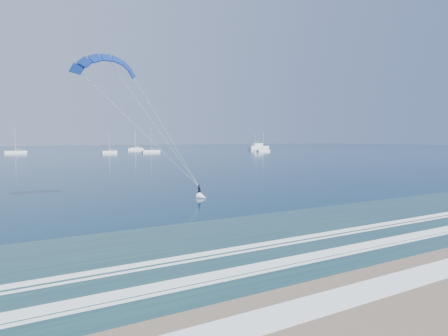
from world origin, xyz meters
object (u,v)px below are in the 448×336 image
at_px(sailboat_3, 109,152).
at_px(sailboat_4, 135,149).
at_px(sailboat_2, 16,152).
at_px(sailboat_6, 263,150).
at_px(kitesurfer_rig, 156,127).
at_px(sailboat_5, 151,151).
at_px(sailboat_8, 136,148).
at_px(motor_yacht, 258,147).
at_px(sailboat_7, 255,148).

relative_size(sailboat_3, sailboat_4, 0.79).
bearing_deg(sailboat_2, sailboat_6, -19.40).
distance_m(sailboat_4, sailboat_6, 84.40).
bearing_deg(sailboat_2, kitesurfer_rig, -88.64).
height_order(sailboat_3, sailboat_5, sailboat_5).
bearing_deg(sailboat_3, sailboat_2, 150.13).
height_order(sailboat_3, sailboat_8, sailboat_8).
xyz_separation_m(motor_yacht, sailboat_7, (-0.98, 2.97, -1.03)).
distance_m(motor_yacht, sailboat_2, 155.87).
relative_size(kitesurfer_rig, sailboat_7, 1.52).
height_order(sailboat_4, sailboat_8, sailboat_4).
relative_size(motor_yacht, sailboat_6, 1.39).
bearing_deg(motor_yacht, sailboat_5, -166.44).
bearing_deg(kitesurfer_rig, motor_yacht, 51.55).
distance_m(sailboat_5, sailboat_8, 63.65).
xyz_separation_m(sailboat_2, sailboat_6, (128.19, -45.15, -0.02)).
height_order(sailboat_3, sailboat_4, sailboat_4).
distance_m(sailboat_3, sailboat_5, 23.78).
height_order(sailboat_5, sailboat_7, sailboat_5).
bearing_deg(sailboat_7, motor_yacht, -71.80).
relative_size(kitesurfer_rig, sailboat_6, 1.61).
bearing_deg(sailboat_6, motor_yacht, 57.66).
distance_m(sailboat_6, sailboat_7, 53.75).
relative_size(kitesurfer_rig, sailboat_2, 1.33).
bearing_deg(sailboat_4, sailboat_3, -124.03).
distance_m(kitesurfer_rig, sailboat_7, 245.20).
height_order(motor_yacht, sailboat_2, sailboat_2).
bearing_deg(sailboat_7, sailboat_6, -119.77).
bearing_deg(kitesurfer_rig, sailboat_5, 69.89).
height_order(sailboat_3, sailboat_7, sailboat_7).
height_order(motor_yacht, sailboat_3, sailboat_3).
relative_size(sailboat_2, sailboat_6, 1.22).
relative_size(kitesurfer_rig, sailboat_4, 1.32).
bearing_deg(sailboat_5, sailboat_8, 79.34).
height_order(sailboat_7, sailboat_8, sailboat_7).
relative_size(kitesurfer_rig, sailboat_8, 1.55).
relative_size(sailboat_2, sailboat_7, 1.15).
bearing_deg(sailboat_6, sailboat_8, 120.55).
relative_size(sailboat_2, sailboat_3, 1.27).
xyz_separation_m(sailboat_2, sailboat_4, (70.19, 16.17, 0.00)).
xyz_separation_m(sailboat_5, sailboat_8, (11.78, 62.55, -0.01)).
height_order(sailboat_4, sailboat_6, sailboat_4).
distance_m(sailboat_2, sailboat_7, 154.89).
bearing_deg(kitesurfer_rig, sailboat_7, 52.16).
bearing_deg(motor_yacht, sailboat_6, -122.34).
xyz_separation_m(sailboat_3, sailboat_4, (27.48, 40.69, 0.02)).
relative_size(sailboat_5, sailboat_6, 1.20).
bearing_deg(sailboat_3, motor_yacht, 11.52).
distance_m(sailboat_4, sailboat_5, 39.38).
relative_size(sailboat_3, sailboat_6, 0.96).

